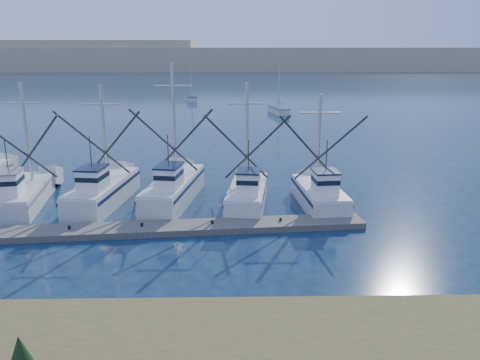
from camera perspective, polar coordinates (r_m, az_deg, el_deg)
ground at (r=22.45m, az=8.31°, el=-11.22°), size 500.00×500.00×0.00m
floating_dock at (r=27.44m, az=-13.93°, el=-5.94°), size 27.79×4.26×0.37m
dune_ridge at (r=229.78m, az=-0.28°, el=14.60°), size 360.00×60.00×10.00m
trawler_fleet at (r=32.15m, az=-14.96°, el=-1.29°), size 27.52×9.79×9.57m
sailboat_near at (r=75.39m, az=4.73°, el=8.46°), size 3.02×6.28×8.10m
sailboat_far at (r=93.20m, az=-5.92°, el=9.85°), size 2.49×5.43×8.10m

